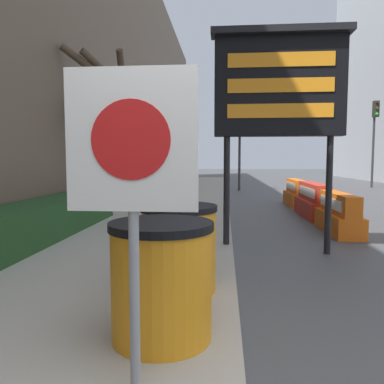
{
  "coord_description": "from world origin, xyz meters",
  "views": [
    {
      "loc": [
        -0.14,
        -1.94,
        1.48
      ],
      "look_at": [
        -0.96,
        7.47,
        0.67
      ],
      "focal_mm": 35.0,
      "sensor_mm": 36.0,
      "label": 1
    }
  ],
  "objects_px": {
    "barrel_drum_foreground": "(162,280)",
    "traffic_cone_near": "(342,206)",
    "jersey_barrier_orange_far": "(338,215)",
    "traffic_light_far_side": "(375,126)",
    "jersey_barrier_red_striped": "(313,202)",
    "message_board": "(279,87)",
    "jersey_barrier_orange_near": "(296,194)",
    "traffic_light_near_curb": "(240,138)",
    "warning_sign": "(132,164)",
    "barrel_drum_middle": "(179,248)"
  },
  "relations": [
    {
      "from": "warning_sign",
      "to": "message_board",
      "type": "height_order",
      "value": "message_board"
    },
    {
      "from": "barrel_drum_foreground",
      "to": "traffic_light_far_side",
      "type": "distance_m",
      "value": 20.2
    },
    {
      "from": "barrel_drum_foreground",
      "to": "warning_sign",
      "type": "height_order",
      "value": "warning_sign"
    },
    {
      "from": "message_board",
      "to": "jersey_barrier_red_striped",
      "type": "bearing_deg",
      "value": 69.48
    },
    {
      "from": "jersey_barrier_orange_near",
      "to": "traffic_light_near_curb",
      "type": "xyz_separation_m",
      "value": [
        -1.6,
        5.93,
        2.16
      ]
    },
    {
      "from": "barrel_drum_foreground",
      "to": "traffic_light_near_curb",
      "type": "xyz_separation_m",
      "value": [
        1.2,
        15.61,
        1.96
      ]
    },
    {
      "from": "warning_sign",
      "to": "jersey_barrier_orange_far",
      "type": "distance_m",
      "value": 6.53
    },
    {
      "from": "message_board",
      "to": "traffic_light_far_side",
      "type": "relative_size",
      "value": 0.75
    },
    {
      "from": "barrel_drum_foreground",
      "to": "jersey_barrier_red_striped",
      "type": "bearing_deg",
      "value": 68.84
    },
    {
      "from": "warning_sign",
      "to": "jersey_barrier_orange_far",
      "type": "xyz_separation_m",
      "value": [
        2.84,
        5.78,
        -1.1
      ]
    },
    {
      "from": "message_board",
      "to": "jersey_barrier_orange_far",
      "type": "distance_m",
      "value": 3.26
    },
    {
      "from": "barrel_drum_middle",
      "to": "jersey_barrier_red_striped",
      "type": "xyz_separation_m",
      "value": [
        2.8,
        6.19,
        -0.19
      ]
    },
    {
      "from": "warning_sign",
      "to": "barrel_drum_middle",
      "type": "bearing_deg",
      "value": 88.6
    },
    {
      "from": "warning_sign",
      "to": "traffic_light_near_curb",
      "type": "xyz_separation_m",
      "value": [
        1.24,
        16.32,
        1.08
      ]
    },
    {
      "from": "warning_sign",
      "to": "jersey_barrier_red_striped",
      "type": "bearing_deg",
      "value": 70.34
    },
    {
      "from": "message_board",
      "to": "jersey_barrier_orange_near",
      "type": "height_order",
      "value": "message_board"
    },
    {
      "from": "barrel_drum_foreground",
      "to": "message_board",
      "type": "height_order",
      "value": "message_board"
    },
    {
      "from": "barrel_drum_middle",
      "to": "message_board",
      "type": "xyz_separation_m",
      "value": [
        1.3,
        2.19,
        2.03
      ]
    },
    {
      "from": "jersey_barrier_red_striped",
      "to": "jersey_barrier_orange_near",
      "type": "xyz_separation_m",
      "value": [
        0.0,
        2.44,
        -0.01
      ]
    },
    {
      "from": "barrel_drum_middle",
      "to": "warning_sign",
      "type": "xyz_separation_m",
      "value": [
        -0.04,
        -1.76,
        0.88
      ]
    },
    {
      "from": "jersey_barrier_red_striped",
      "to": "jersey_barrier_orange_near",
      "type": "height_order",
      "value": "jersey_barrier_red_striped"
    },
    {
      "from": "barrel_drum_foreground",
      "to": "traffic_cone_near",
      "type": "distance_m",
      "value": 7.37
    },
    {
      "from": "jersey_barrier_red_striped",
      "to": "traffic_light_near_curb",
      "type": "bearing_deg",
      "value": 100.83
    },
    {
      "from": "jersey_barrier_orange_far",
      "to": "traffic_light_near_curb",
      "type": "height_order",
      "value": "traffic_light_near_curb"
    },
    {
      "from": "jersey_barrier_orange_far",
      "to": "traffic_light_far_side",
      "type": "bearing_deg",
      "value": 66.7
    },
    {
      "from": "barrel_drum_foreground",
      "to": "message_board",
      "type": "relative_size",
      "value": 0.26
    },
    {
      "from": "jersey_barrier_red_striped",
      "to": "traffic_light_far_side",
      "type": "bearing_deg",
      "value": 62.69
    },
    {
      "from": "traffic_light_near_curb",
      "to": "jersey_barrier_orange_near",
      "type": "bearing_deg",
      "value": -74.89
    },
    {
      "from": "barrel_drum_middle",
      "to": "traffic_light_near_curb",
      "type": "xyz_separation_m",
      "value": [
        1.2,
        14.56,
        1.96
      ]
    },
    {
      "from": "jersey_barrier_orange_near",
      "to": "traffic_light_far_side",
      "type": "relative_size",
      "value": 0.4
    },
    {
      "from": "warning_sign",
      "to": "traffic_light_far_side",
      "type": "distance_m",
      "value": 20.76
    },
    {
      "from": "message_board",
      "to": "jersey_barrier_orange_far",
      "type": "relative_size",
      "value": 1.9
    },
    {
      "from": "jersey_barrier_orange_near",
      "to": "jersey_barrier_orange_far",
      "type": "bearing_deg",
      "value": -90.0
    },
    {
      "from": "warning_sign",
      "to": "message_board",
      "type": "xyz_separation_m",
      "value": [
        1.34,
        3.95,
        1.14
      ]
    },
    {
      "from": "message_board",
      "to": "traffic_cone_near",
      "type": "xyz_separation_m",
      "value": [
        2.02,
        3.34,
        -2.23
      ]
    },
    {
      "from": "traffic_cone_near",
      "to": "traffic_light_near_curb",
      "type": "xyz_separation_m",
      "value": [
        -2.13,
        9.04,
        2.17
      ]
    },
    {
      "from": "barrel_drum_foreground",
      "to": "jersey_barrier_orange_near",
      "type": "relative_size",
      "value": 0.49
    },
    {
      "from": "jersey_barrier_red_striped",
      "to": "traffic_light_far_side",
      "type": "xyz_separation_m",
      "value": [
        5.63,
        10.91,
        2.91
      ]
    },
    {
      "from": "barrel_drum_foreground",
      "to": "warning_sign",
      "type": "xyz_separation_m",
      "value": [
        -0.04,
        -0.71,
        0.88
      ]
    },
    {
      "from": "barrel_drum_middle",
      "to": "jersey_barrier_orange_far",
      "type": "height_order",
      "value": "barrel_drum_middle"
    },
    {
      "from": "traffic_light_far_side",
      "to": "traffic_cone_near",
      "type": "bearing_deg",
      "value": -113.82
    },
    {
      "from": "traffic_light_near_curb",
      "to": "message_board",
      "type": "bearing_deg",
      "value": -89.53
    },
    {
      "from": "message_board",
      "to": "traffic_light_far_side",
      "type": "distance_m",
      "value": 16.55
    },
    {
      "from": "warning_sign",
      "to": "message_board",
      "type": "relative_size",
      "value": 0.54
    },
    {
      "from": "traffic_cone_near",
      "to": "barrel_drum_middle",
      "type": "bearing_deg",
      "value": -121.02
    },
    {
      "from": "warning_sign",
      "to": "jersey_barrier_orange_far",
      "type": "relative_size",
      "value": 1.02
    },
    {
      "from": "jersey_barrier_orange_near",
      "to": "traffic_light_near_curb",
      "type": "relative_size",
      "value": 0.52
    },
    {
      "from": "jersey_barrier_orange_far",
      "to": "jersey_barrier_orange_near",
      "type": "xyz_separation_m",
      "value": [
        -0.0,
        4.61,
        0.02
      ]
    },
    {
      "from": "jersey_barrier_orange_far",
      "to": "traffic_light_far_side",
      "type": "height_order",
      "value": "traffic_light_far_side"
    },
    {
      "from": "barrel_drum_middle",
      "to": "jersey_barrier_orange_near",
      "type": "height_order",
      "value": "barrel_drum_middle"
    }
  ]
}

